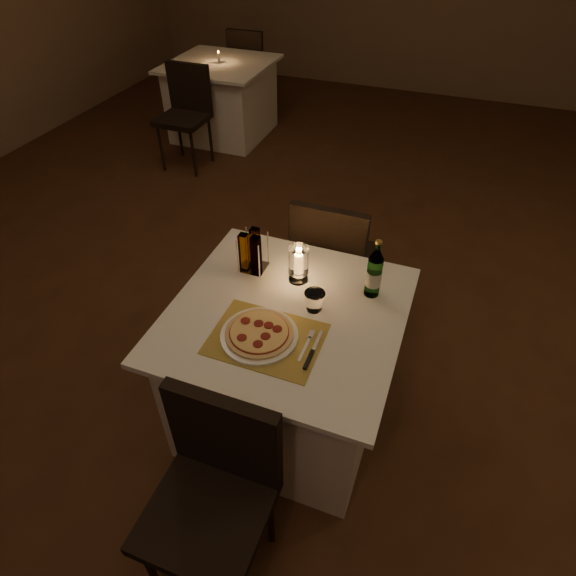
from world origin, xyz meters
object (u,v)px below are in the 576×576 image
(main_table, at_px, (287,366))
(chair_far, at_px, (331,254))
(pizza, at_px, (259,333))
(hurricane_candle, at_px, (299,262))
(chair_near, at_px, (215,481))
(neighbor_table_left, at_px, (222,99))
(water_bottle, at_px, (374,274))
(plate, at_px, (259,335))
(tumbler, at_px, (314,301))

(main_table, height_order, chair_far, chair_far)
(pizza, relative_size, hurricane_candle, 1.55)
(hurricane_candle, bearing_deg, chair_near, -88.49)
(hurricane_candle, xyz_separation_m, neighbor_table_left, (-1.87, 2.90, -0.47))
(main_table, bearing_deg, water_bottle, 37.70)
(chair_near, bearing_deg, pizza, 95.34)
(plate, xyz_separation_m, water_bottle, (0.37, 0.43, 0.11))
(chair_near, relative_size, chair_far, 1.00)
(chair_near, bearing_deg, hurricane_candle, 91.51)
(chair_near, distance_m, neighbor_table_left, 4.28)
(water_bottle, bearing_deg, pizza, -130.82)
(pizza, xyz_separation_m, hurricane_candle, (0.03, 0.40, 0.08))
(tumbler, bearing_deg, main_table, -150.71)
(plate, distance_m, hurricane_candle, 0.41)
(tumbler, bearing_deg, chair_far, 99.28)
(tumbler, distance_m, hurricane_candle, 0.22)
(main_table, relative_size, pizza, 3.57)
(neighbor_table_left, bearing_deg, plate, -60.79)
(chair_near, relative_size, tumbler, 9.88)
(chair_far, bearing_deg, pizza, -93.20)
(main_table, distance_m, hurricane_candle, 0.52)
(plate, xyz_separation_m, pizza, (0.00, -0.00, 0.02))
(chair_far, xyz_separation_m, pizza, (-0.05, -0.89, 0.22))
(chair_far, bearing_deg, chair_near, -90.00)
(water_bottle, xyz_separation_m, neighbor_table_left, (-2.21, 2.88, -0.48))
(chair_far, distance_m, pizza, 0.92)
(pizza, bearing_deg, neighbor_table_left, 119.21)
(main_table, height_order, pizza, pizza)
(hurricane_candle, bearing_deg, pizza, -93.60)
(chair_near, height_order, chair_far, same)
(plate, bearing_deg, water_bottle, 49.18)
(chair_far, distance_m, water_bottle, 0.64)
(plate, height_order, tumbler, tumbler)
(main_table, xyz_separation_m, hurricane_candle, (-0.02, 0.22, 0.47))
(water_bottle, bearing_deg, plate, -130.82)
(main_table, xyz_separation_m, water_bottle, (0.32, 0.25, 0.48))
(pizza, xyz_separation_m, tumbler, (0.16, 0.24, 0.02))
(hurricane_candle, bearing_deg, neighbor_table_left, 122.85)
(main_table, distance_m, chair_far, 0.74)
(main_table, relative_size, water_bottle, 3.45)
(main_table, relative_size, chair_near, 1.11)
(water_bottle, bearing_deg, hurricane_candle, -176.29)
(chair_far, bearing_deg, neighbor_table_left, 128.22)
(chair_near, xyz_separation_m, neighbor_table_left, (-1.90, 3.84, -0.18))
(neighbor_table_left, bearing_deg, tumbler, -56.81)
(plate, bearing_deg, tumbler, 56.82)
(chair_far, height_order, neighbor_table_left, chair_far)
(chair_far, bearing_deg, plate, -93.20)
(plate, relative_size, pizza, 1.14)
(water_bottle, xyz_separation_m, hurricane_candle, (-0.34, -0.02, -0.01))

